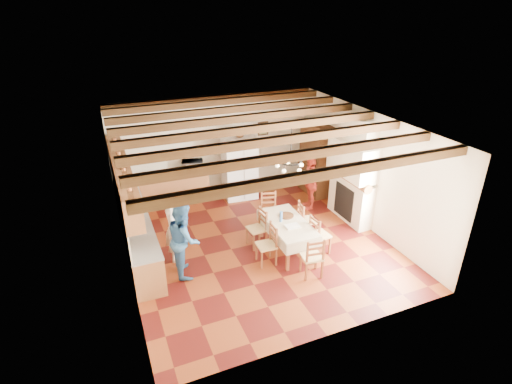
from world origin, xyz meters
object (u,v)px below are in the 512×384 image
dining_table (288,225)px  chair_right_far (307,220)px  hutch (315,159)px  person_woman_blue (184,239)px  refrigerator (240,167)px  chair_left_near (266,245)px  person_man (173,228)px  person_woman_red (310,183)px  chair_end_near (312,256)px  microwave (193,166)px  chair_left_far (257,228)px  chair_right_near (320,234)px  chair_end_far (270,211)px

dining_table → chair_right_far: bearing=25.3°
hutch → person_woman_blue: 5.25m
refrigerator → person_woman_blue: (-2.41, -3.10, -0.10)m
chair_left_near → person_man: 2.11m
refrigerator → person_woman_red: refrigerator is taller
dining_table → chair_end_near: 1.10m
refrigerator → chair_left_near: bearing=-96.2°
person_man → dining_table: bearing=-92.9°
hutch → microwave: (-3.54, 0.90, -0.03)m
chair_left_near → person_man: (-1.85, 0.96, 0.31)m
hutch → chair_left_far: size_ratio=2.28×
dining_table → person_woman_red: bearing=47.5°
chair_right_near → chair_right_far: same height
dining_table → person_man: bearing=165.5°
chair_left_far → chair_right_far: 1.32m
chair_end_near → chair_end_far: (0.01, 2.20, 0.00)m
chair_end_far → person_man: (-2.58, -0.46, 0.31)m
chair_left_near → chair_right_far: bearing=117.5°
chair_end_near → chair_right_far: bearing=-107.1°
chair_left_near → chair_left_far: same height
chair_end_far → person_man: bearing=-156.2°
hutch → chair_end_near: (-2.15, -3.65, -0.61)m
hutch → chair_end_far: 2.65m
chair_end_far → person_woman_blue: (-2.47, -1.06, 0.35)m
chair_right_far → hutch: bearing=-25.1°
chair_left_near → chair_end_far: (0.72, 1.42, 0.00)m
chair_end_far → person_woman_red: (1.52, 0.58, 0.29)m
chair_left_near → chair_right_far: same height
refrigerator → person_woman_red: bearing=-38.0°
chair_left_near → chair_right_far: 1.54m
dining_table → person_woman_blue: (-2.42, 0.06, 0.18)m
chair_end_far → person_woman_red: bearing=34.7°
microwave → person_woman_blue: bearing=-92.5°
person_woman_blue → chair_right_near: bearing=-91.8°
chair_right_near → chair_end_near: size_ratio=1.00×
hutch → person_man: bearing=-159.3°
refrigerator → chair_end_far: 2.09m
refrigerator → person_man: refrigerator is taller
chair_right_near → chair_end_near: same height
dining_table → person_woman_blue: person_woman_blue is taller
person_woman_blue → microwave: bearing=-11.0°
chair_right_near → person_man: (-3.19, 1.04, 0.31)m
chair_right_near → person_woman_blue: size_ratio=0.58×
chair_right_far → microwave: microwave is taller
person_woman_blue → person_woman_red: person_woman_blue is taller
chair_right_near → chair_right_far: size_ratio=1.00×
hutch → dining_table: (-2.18, -2.56, -0.44)m
chair_right_near → chair_right_far: (0.06, 0.72, 0.00)m
chair_left_near → person_man: size_ratio=0.61×
chair_right_far → chair_end_near: same height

